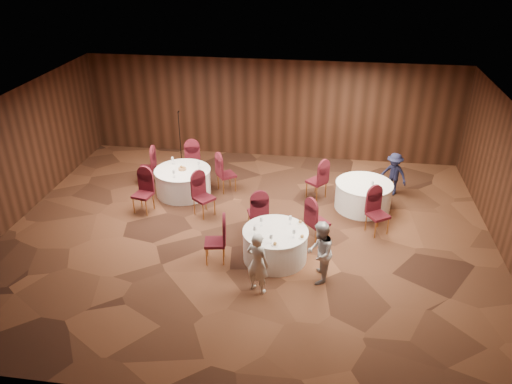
# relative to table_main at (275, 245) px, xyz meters

# --- Properties ---
(ground) EXTENTS (12.00, 12.00, 0.00)m
(ground) POSITION_rel_table_main_xyz_m (-0.80, 0.91, -0.38)
(ground) COLOR black
(ground) RESTS_ON ground
(room_shell) EXTENTS (12.00, 12.00, 12.00)m
(room_shell) POSITION_rel_table_main_xyz_m (-0.80, 0.91, 1.59)
(room_shell) COLOR silver
(room_shell) RESTS_ON ground
(table_main) EXTENTS (1.48, 1.48, 0.74)m
(table_main) POSITION_rel_table_main_xyz_m (0.00, 0.00, 0.00)
(table_main) COLOR white
(table_main) RESTS_ON ground
(table_left) EXTENTS (1.58, 1.58, 0.74)m
(table_left) POSITION_rel_table_main_xyz_m (-2.95, 2.83, -0.00)
(table_left) COLOR white
(table_left) RESTS_ON ground
(table_right) EXTENTS (1.52, 1.52, 0.74)m
(table_right) POSITION_rel_table_main_xyz_m (2.09, 2.70, -0.00)
(table_right) COLOR white
(table_right) RESTS_ON ground
(chairs_main) EXTENTS (2.92, 2.07, 1.00)m
(chairs_main) POSITION_rel_table_main_xyz_m (-0.32, 0.59, 0.12)
(chairs_main) COLOR #390B12
(chairs_main) RESTS_ON ground
(chairs_left) EXTENTS (3.05, 3.11, 1.00)m
(chairs_left) POSITION_rel_table_main_xyz_m (-2.94, 2.80, 0.12)
(chairs_left) COLOR #390B12
(chairs_left) RESTS_ON ground
(chairs_right) EXTENTS (2.29, 2.39, 1.00)m
(chairs_right) POSITION_rel_table_main_xyz_m (1.60, 2.30, 0.12)
(chairs_right) COLOR #390B12
(chairs_right) RESTS_ON ground
(tabletop_main) EXTENTS (1.16, 1.13, 0.22)m
(tabletop_main) POSITION_rel_table_main_xyz_m (0.16, -0.10, 0.47)
(tabletop_main) COLOR silver
(tabletop_main) RESTS_ON table_main
(tabletop_left) EXTENTS (0.89, 0.90, 0.22)m
(tabletop_left) POSITION_rel_table_main_xyz_m (-2.95, 2.83, 0.45)
(tabletop_left) COLOR silver
(tabletop_left) RESTS_ON table_left
(tabletop_right) EXTENTS (0.08, 0.08, 0.22)m
(tabletop_right) POSITION_rel_table_main_xyz_m (2.27, 2.43, 0.52)
(tabletop_right) COLOR silver
(tabletop_right) RESTS_ON table_right
(mic_stand) EXTENTS (0.24, 0.24, 1.75)m
(mic_stand) POSITION_rel_table_main_xyz_m (-3.58, 4.84, 0.15)
(mic_stand) COLOR black
(mic_stand) RESTS_ON ground
(woman_a) EXTENTS (0.60, 0.52, 1.40)m
(woman_a) POSITION_rel_table_main_xyz_m (-0.23, -1.20, 0.32)
(woman_a) COLOR silver
(woman_a) RESTS_ON ground
(woman_b) EXTENTS (0.59, 0.73, 1.42)m
(woman_b) POSITION_rel_table_main_xyz_m (1.01, -0.67, 0.34)
(woman_b) COLOR #B9B8BD
(woman_b) RESTS_ON ground
(man_c) EXTENTS (0.93, 0.83, 1.25)m
(man_c) POSITION_rel_table_main_xyz_m (2.95, 3.64, 0.25)
(man_c) COLOR black
(man_c) RESTS_ON ground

